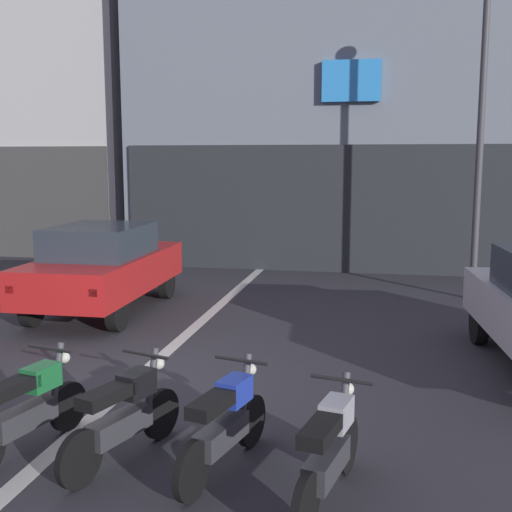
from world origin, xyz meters
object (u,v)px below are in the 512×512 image
(street_lamp, at_px, (482,100))
(motorcycle_black_row_left_mid, at_px, (124,414))
(motorcycle_silver_row_right_mid, at_px, (329,450))
(car_red_crossing_near, at_px, (103,265))
(motorcycle_green_row_leftmost, at_px, (28,407))
(motorcycle_blue_row_centre, at_px, (225,423))

(street_lamp, distance_m, motorcycle_black_row_left_mid, 9.76)
(motorcycle_silver_row_right_mid, bearing_deg, motorcycle_black_row_left_mid, 169.56)
(car_red_crossing_near, bearing_deg, motorcycle_silver_row_right_mid, -51.54)
(car_red_crossing_near, distance_m, motorcycle_green_row_leftmost, 5.87)
(motorcycle_blue_row_centre, bearing_deg, car_red_crossing_near, 123.80)
(motorcycle_blue_row_centre, relative_size, motorcycle_silver_row_right_mid, 0.99)
(motorcycle_green_row_leftmost, bearing_deg, car_red_crossing_near, 107.52)
(street_lamp, distance_m, motorcycle_blue_row_centre, 9.38)
(motorcycle_blue_row_centre, bearing_deg, motorcycle_black_row_left_mid, 179.87)
(motorcycle_blue_row_centre, xyz_separation_m, motorcycle_silver_row_right_mid, (0.98, -0.36, 0.00))
(car_red_crossing_near, xyz_separation_m, street_lamp, (6.93, 2.51, 3.11))
(motorcycle_green_row_leftmost, distance_m, motorcycle_silver_row_right_mid, 2.97)
(motorcycle_green_row_leftmost, xyz_separation_m, motorcycle_silver_row_right_mid, (2.95, -0.35, 0.00))
(street_lamp, xyz_separation_m, motorcycle_blue_row_centre, (-3.21, -8.08, -3.53))
(car_red_crossing_near, distance_m, motorcycle_black_row_left_mid, 6.22)
(motorcycle_green_row_leftmost, height_order, motorcycle_silver_row_right_mid, same)
(motorcycle_black_row_left_mid, relative_size, motorcycle_blue_row_centre, 0.98)
(motorcycle_black_row_left_mid, bearing_deg, car_red_crossing_near, 116.26)
(motorcycle_black_row_left_mid, bearing_deg, street_lamp, 62.59)
(motorcycle_black_row_left_mid, distance_m, motorcycle_silver_row_right_mid, 2.00)
(street_lamp, bearing_deg, motorcycle_black_row_left_mid, -117.41)
(motorcycle_green_row_leftmost, xyz_separation_m, motorcycle_black_row_left_mid, (0.98, 0.02, 0.00))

